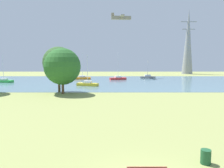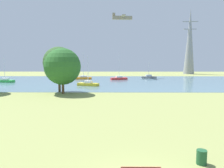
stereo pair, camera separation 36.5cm
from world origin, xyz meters
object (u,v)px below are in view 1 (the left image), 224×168
(sailboat_green, at_px, (3,81))
(light_aircraft, at_px, (120,18))
(sailboat_yellow, at_px, (87,84))
(sailboat_gray, at_px, (147,77))
(tree_east_far, at_px, (58,62))
(tree_west_far, at_px, (61,67))
(sailboat_orange, at_px, (82,78))
(sailboat_red, at_px, (117,78))
(litter_bin, at_px, (205,157))
(electricity_pylon, at_px, (187,42))

(sailboat_green, xyz_separation_m, light_aircraft, (30.66, 17.08, 18.88))
(sailboat_yellow, bearing_deg, sailboat_gray, 51.94)
(light_aircraft, bearing_deg, sailboat_yellow, -108.66)
(tree_east_far, distance_m, tree_west_far, 2.48)
(sailboat_yellow, distance_m, sailboat_gray, 27.18)
(sailboat_orange, relative_size, sailboat_green, 1.15)
(tree_east_far, bearing_deg, sailboat_red, 66.33)
(litter_bin, relative_size, sailboat_orange, 0.10)
(tree_east_far, height_order, light_aircraft, light_aircraft)
(sailboat_gray, bearing_deg, litter_bin, -95.89)
(sailboat_yellow, relative_size, sailboat_gray, 1.24)
(tree_east_far, relative_size, electricity_pylon, 0.30)
(litter_bin, distance_m, tree_east_far, 31.97)
(sailboat_green, xyz_separation_m, electricity_pylon, (58.97, 36.15, 12.82))
(sailboat_orange, distance_m, sailboat_gray, 20.54)
(litter_bin, xyz_separation_m, sailboat_gray, (6.11, 59.27, 0.05))
(sailboat_red, distance_m, sailboat_yellow, 17.24)
(sailboat_green, height_order, tree_west_far, tree_west_far)
(sailboat_yellow, bearing_deg, light_aircraft, 71.34)
(litter_bin, distance_m, electricity_pylon, 86.62)
(sailboat_yellow, xyz_separation_m, light_aircraft, (8.34, 24.68, 18.88))
(litter_bin, distance_m, sailboat_green, 56.16)
(sailboat_orange, xyz_separation_m, tree_west_far, (0.50, -29.33, 4.16))
(light_aircraft, bearing_deg, sailboat_red, -97.14)
(litter_bin, xyz_separation_m, sailboat_red, (-3.44, 53.54, 0.08))
(sailboat_yellow, bearing_deg, sailboat_orange, 101.03)
(litter_bin, distance_m, tree_west_far, 29.50)
(electricity_pylon, bearing_deg, sailboat_orange, -146.58)
(tree_west_far, height_order, electricity_pylon, electricity_pylon)
(sailboat_gray, height_order, sailboat_green, sailboat_green)
(electricity_pylon, bearing_deg, sailboat_yellow, -129.95)
(sailboat_orange, relative_size, electricity_pylon, 0.30)
(litter_bin, distance_m, light_aircraft, 65.40)
(sailboat_green, height_order, electricity_pylon, electricity_pylon)
(sailboat_gray, bearing_deg, sailboat_yellow, -128.06)
(litter_bin, relative_size, light_aircraft, 0.09)
(electricity_pylon, bearing_deg, tree_west_far, -125.34)
(tree_east_far, bearing_deg, litter_bin, -62.40)
(sailboat_orange, distance_m, tree_east_far, 27.64)
(sailboat_green, xyz_separation_m, tree_west_far, (19.44, -19.59, 4.18))
(light_aircraft, bearing_deg, tree_west_far, -107.00)
(sailboat_gray, xyz_separation_m, electricity_pylon, (19.89, 22.35, 12.84))
(litter_bin, bearing_deg, sailboat_yellow, 105.70)
(litter_bin, distance_m, sailboat_gray, 59.58)
(tree_west_far, bearing_deg, sailboat_gray, 59.54)
(sailboat_red, height_order, electricity_pylon, electricity_pylon)
(sailboat_yellow, distance_m, electricity_pylon, 58.49)
(light_aircraft, bearing_deg, electricity_pylon, 33.97)
(tree_east_far, bearing_deg, tree_west_far, -62.40)
(sailboat_orange, bearing_deg, sailboat_green, -152.80)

